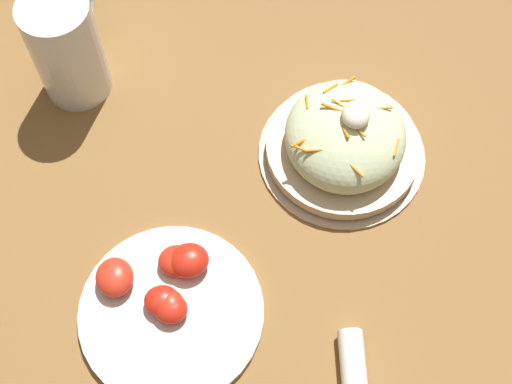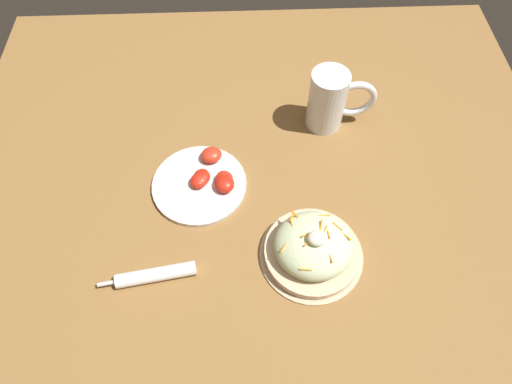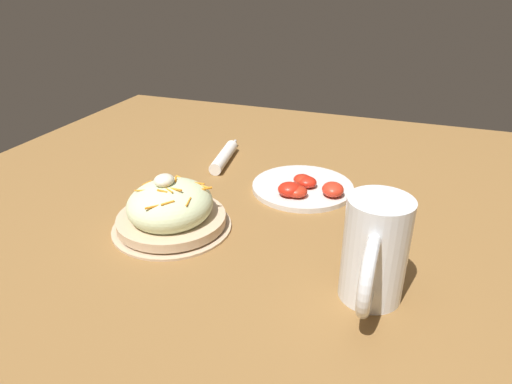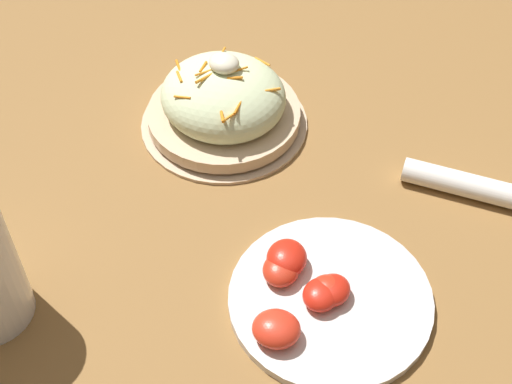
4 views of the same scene
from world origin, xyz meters
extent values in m
plane|color=olive|center=(0.00, 0.00, 0.00)|extent=(1.43, 1.43, 0.00)
cylinder|color=#D1B28E|center=(0.10, -0.11, 0.00)|extent=(0.22, 0.22, 0.01)
cylinder|color=#D1B28E|center=(0.10, -0.11, 0.02)|extent=(0.20, 0.20, 0.02)
ellipsoid|color=beige|center=(0.10, -0.11, 0.05)|extent=(0.16, 0.15, 0.08)
cylinder|color=orange|center=(0.12, -0.15, 0.08)|extent=(0.01, 0.02, 0.00)
cylinder|color=orange|center=(0.12, -0.10, 0.09)|extent=(0.01, 0.02, 0.00)
cylinder|color=orange|center=(0.06, -0.08, 0.08)|extent=(0.01, 0.02, 0.00)
cylinder|color=orange|center=(0.08, -0.12, 0.09)|extent=(0.02, 0.02, 0.01)
cylinder|color=orange|center=(0.16, -0.11, 0.08)|extent=(0.02, 0.02, 0.00)
cylinder|color=orange|center=(0.07, -0.06, 0.07)|extent=(0.02, 0.03, 0.01)
cylinder|color=orange|center=(0.15, -0.09, 0.08)|extent=(0.02, 0.02, 0.01)
cylinder|color=orange|center=(0.11, -0.09, 0.09)|extent=(0.01, 0.03, 0.01)
cylinder|color=orange|center=(0.12, -0.11, 0.09)|extent=(0.01, 0.02, 0.01)
cylinder|color=orange|center=(0.06, -0.07, 0.07)|extent=(0.01, 0.03, 0.00)
cylinder|color=orange|center=(0.12, -0.06, 0.08)|extent=(0.02, 0.01, 0.01)
cylinder|color=orange|center=(0.08, -0.11, 0.09)|extent=(0.02, 0.01, 0.01)
cylinder|color=orange|center=(0.04, -0.13, 0.07)|extent=(0.02, 0.02, 0.01)
cylinder|color=orange|center=(0.08, -0.17, 0.07)|extent=(0.02, 0.01, 0.00)
ellipsoid|color=#EFEACC|center=(0.10, -0.12, 0.10)|extent=(0.04, 0.03, 0.02)
cylinder|color=white|center=(0.17, 0.25, 0.08)|extent=(0.09, 0.09, 0.16)
cylinder|color=#B76B14|center=(0.17, 0.25, 0.05)|extent=(0.08, 0.08, 0.10)
cylinder|color=white|center=(0.17, 0.25, 0.11)|extent=(0.08, 0.08, 0.01)
torus|color=white|center=(0.23, 0.25, 0.08)|extent=(0.11, 0.02, 0.11)
cylinder|color=silver|center=(-0.14, 0.07, 0.01)|extent=(0.22, 0.22, 0.01)
ellipsoid|color=red|center=(-0.14, 0.07, 0.02)|extent=(0.05, 0.04, 0.02)
ellipsoid|color=red|center=(-0.08, 0.06, 0.03)|extent=(0.06, 0.06, 0.03)
ellipsoid|color=red|center=(-0.14, 0.07, 0.02)|extent=(0.05, 0.05, 0.02)
ellipsoid|color=red|center=(-0.08, 0.07, 0.02)|extent=(0.05, 0.05, 0.02)
ellipsoid|color=red|center=(-0.13, 0.08, 0.02)|extent=(0.04, 0.04, 0.02)
ellipsoid|color=red|center=(-0.14, 0.07, 0.02)|extent=(0.05, 0.05, 0.02)
ellipsoid|color=red|center=(-0.11, 0.14, 0.02)|extent=(0.06, 0.06, 0.03)
camera|label=1|loc=(-0.38, -0.06, 0.82)|focal=50.83mm
camera|label=2|loc=(-0.03, -0.49, 0.86)|focal=31.16mm
camera|label=3|loc=(0.73, 0.28, 0.43)|focal=32.03mm
camera|label=4|loc=(-0.28, 0.49, 0.66)|focal=51.72mm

